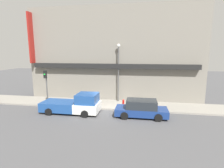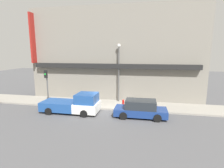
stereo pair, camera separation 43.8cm
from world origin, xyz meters
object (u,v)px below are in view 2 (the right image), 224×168
Objects in this scene: parked_car at (141,109)px; fire_hydrant at (123,103)px; street_lamp at (119,67)px; traffic_light at (47,81)px; pickup_truck at (74,104)px.

parked_car is 2.73m from fire_hydrant.
fire_hydrant is at bearing -68.97° from street_lamp.
fire_hydrant is 0.21× the size of traffic_light.
street_lamp is (-2.54, 4.06, 3.28)m from parked_car.
street_lamp reaches higher than pickup_truck.
pickup_truck is 1.21× the size of parked_car.
pickup_truck reaches higher than parked_car.
street_lamp is at bearing 47.27° from pickup_truck.
pickup_truck reaches higher than fire_hydrant.
pickup_truck is at bearing -154.33° from fire_hydrant.
street_lamp is (3.53, 4.06, 3.20)m from pickup_truck.
fire_hydrant is at bearing 3.84° from traffic_light.
traffic_light is (-3.60, 1.53, 1.83)m from pickup_truck.
pickup_truck is 7.04× the size of fire_hydrant.
parked_car is 1.24× the size of traffic_light.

